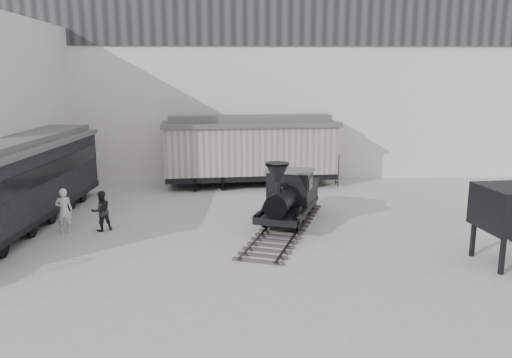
{
  "coord_description": "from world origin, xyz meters",
  "views": [
    {
      "loc": [
        -1.14,
        -16.52,
        6.3
      ],
      "look_at": [
        -0.37,
        4.15,
        2.0
      ],
      "focal_mm": 35.0,
      "sensor_mm": 36.0,
      "label": 1
    }
  ],
  "objects_px": {
    "visitor_b": "(101,211)",
    "visitor_a": "(64,210)",
    "passenger_coach": "(19,182)",
    "boxcar": "(250,149)",
    "locomotive": "(288,200)"
  },
  "relations": [
    {
      "from": "boxcar",
      "to": "visitor_b",
      "type": "relative_size",
      "value": 6.08
    },
    {
      "from": "boxcar",
      "to": "passenger_coach",
      "type": "distance_m",
      "value": 12.55
    },
    {
      "from": "visitor_b",
      "to": "visitor_a",
      "type": "bearing_deg",
      "value": -27.16
    },
    {
      "from": "visitor_a",
      "to": "boxcar",
      "type": "bearing_deg",
      "value": -139.77
    },
    {
      "from": "visitor_a",
      "to": "locomotive",
      "type": "bearing_deg",
      "value": 176.68
    },
    {
      "from": "passenger_coach",
      "to": "visitor_a",
      "type": "relative_size",
      "value": 7.16
    },
    {
      "from": "passenger_coach",
      "to": "locomotive",
      "type": "bearing_deg",
      "value": 2.12
    },
    {
      "from": "locomotive",
      "to": "visitor_b",
      "type": "xyz_separation_m",
      "value": [
        -7.76,
        -0.53,
        -0.25
      ]
    },
    {
      "from": "passenger_coach",
      "to": "visitor_a",
      "type": "distance_m",
      "value": 2.45
    },
    {
      "from": "passenger_coach",
      "to": "visitor_b",
      "type": "relative_size",
      "value": 7.84
    },
    {
      "from": "visitor_a",
      "to": "passenger_coach",
      "type": "bearing_deg",
      "value": -30.38
    },
    {
      "from": "visitor_a",
      "to": "visitor_b",
      "type": "xyz_separation_m",
      "value": [
        1.45,
        0.16,
        -0.08
      ]
    },
    {
      "from": "passenger_coach",
      "to": "visitor_b",
      "type": "height_order",
      "value": "passenger_coach"
    },
    {
      "from": "passenger_coach",
      "to": "visitor_a",
      "type": "xyz_separation_m",
      "value": [
        2.06,
        -0.86,
        -1.01
      ]
    },
    {
      "from": "locomotive",
      "to": "visitor_a",
      "type": "bearing_deg",
      "value": -157.22
    }
  ]
}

